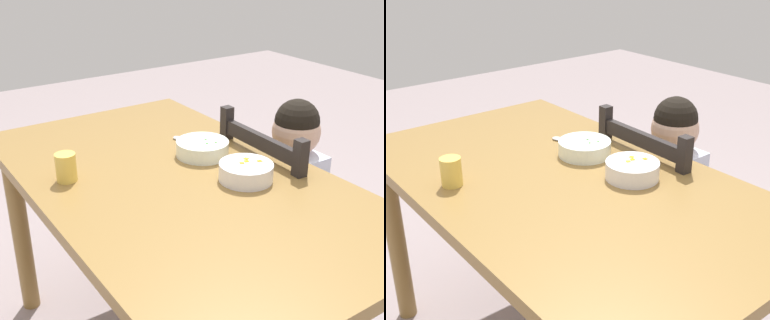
% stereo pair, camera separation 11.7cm
% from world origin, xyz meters
% --- Properties ---
extents(dining_table, '(1.44, 0.83, 0.77)m').
position_xyz_m(dining_table, '(0.00, 0.00, 0.66)').
color(dining_table, olive).
rests_on(dining_table, ground).
extents(dining_chair, '(0.43, 0.43, 0.89)m').
position_xyz_m(dining_chair, '(0.01, 0.46, 0.43)').
color(dining_chair, black).
rests_on(dining_chair, ground).
extents(child_figure, '(0.32, 0.31, 0.94)m').
position_xyz_m(child_figure, '(0.01, 0.46, 0.62)').
color(child_figure, silver).
rests_on(child_figure, ground).
extents(bowl_of_peas, '(0.18, 0.18, 0.05)m').
position_xyz_m(bowl_of_peas, '(-0.10, 0.16, 0.79)').
color(bowl_of_peas, white).
rests_on(bowl_of_peas, dining_table).
extents(bowl_of_carrots, '(0.17, 0.17, 0.06)m').
position_xyz_m(bowl_of_carrots, '(0.13, 0.16, 0.80)').
color(bowl_of_carrots, white).
rests_on(bowl_of_carrots, dining_table).
extents(spoon, '(0.14, 0.06, 0.01)m').
position_xyz_m(spoon, '(-0.25, 0.18, 0.77)').
color(spoon, silver).
rests_on(spoon, dining_table).
extents(drinking_cup, '(0.06, 0.06, 0.09)m').
position_xyz_m(drinking_cup, '(-0.17, -0.29, 0.81)').
color(drinking_cup, '#E8C14D').
rests_on(drinking_cup, dining_table).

